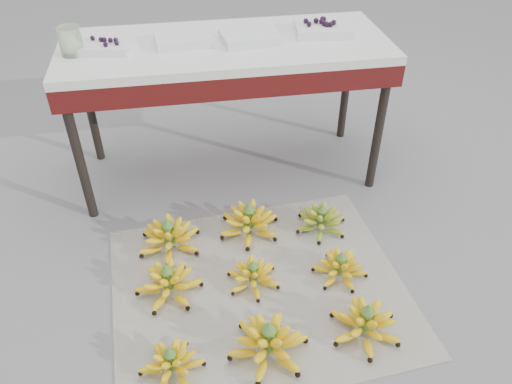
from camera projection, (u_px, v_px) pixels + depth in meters
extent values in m
plane|color=slate|center=(272.00, 280.00, 2.23)|extent=(60.00, 60.00, 0.00)
cube|color=white|center=(259.00, 289.00, 2.18)|extent=(1.32, 1.14, 0.01)
ellipsoid|color=yellow|center=(172.00, 366.00, 1.84)|extent=(0.28, 0.28, 0.07)
ellipsoid|color=yellow|center=(171.00, 361.00, 1.82)|extent=(0.20, 0.20, 0.05)
ellipsoid|color=yellow|center=(170.00, 356.00, 1.80)|extent=(0.13, 0.13, 0.04)
cylinder|color=#49732B|center=(171.00, 361.00, 1.82)|extent=(0.04, 0.04, 0.10)
cone|color=#49732B|center=(169.00, 351.00, 1.78)|extent=(0.05, 0.05, 0.04)
ellipsoid|color=yellow|center=(268.00, 345.00, 1.90)|extent=(0.38, 0.38, 0.09)
ellipsoid|color=yellow|center=(269.00, 339.00, 1.87)|extent=(0.27, 0.27, 0.07)
ellipsoid|color=yellow|center=(269.00, 333.00, 1.85)|extent=(0.18, 0.18, 0.06)
cylinder|color=#49732B|center=(269.00, 339.00, 1.87)|extent=(0.05, 0.05, 0.13)
cone|color=#49732B|center=(269.00, 326.00, 1.82)|extent=(0.06, 0.06, 0.05)
ellipsoid|color=yellow|center=(365.00, 326.00, 1.97)|extent=(0.33, 0.33, 0.08)
ellipsoid|color=yellow|center=(366.00, 320.00, 1.95)|extent=(0.23, 0.23, 0.06)
ellipsoid|color=yellow|center=(367.00, 315.00, 1.93)|extent=(0.15, 0.15, 0.05)
cylinder|color=#49732B|center=(366.00, 320.00, 1.95)|extent=(0.05, 0.05, 0.12)
cone|color=#49732B|center=(369.00, 308.00, 1.90)|extent=(0.05, 0.05, 0.04)
ellipsoid|color=yellow|center=(169.00, 286.00, 2.14)|extent=(0.32, 0.32, 0.08)
ellipsoid|color=yellow|center=(168.00, 280.00, 2.11)|extent=(0.23, 0.23, 0.06)
ellipsoid|color=yellow|center=(167.00, 274.00, 2.09)|extent=(0.15, 0.15, 0.05)
cylinder|color=#49732B|center=(168.00, 280.00, 2.11)|extent=(0.05, 0.05, 0.11)
cone|color=#49732B|center=(166.00, 268.00, 2.07)|extent=(0.05, 0.05, 0.04)
ellipsoid|color=yellow|center=(253.00, 278.00, 2.18)|extent=(0.30, 0.30, 0.07)
ellipsoid|color=yellow|center=(253.00, 273.00, 2.16)|extent=(0.21, 0.21, 0.05)
ellipsoid|color=yellow|center=(253.00, 268.00, 2.14)|extent=(0.14, 0.14, 0.04)
cylinder|color=#49732B|center=(253.00, 273.00, 2.16)|extent=(0.04, 0.04, 0.10)
cone|color=#49732B|center=(253.00, 263.00, 2.12)|extent=(0.05, 0.05, 0.03)
ellipsoid|color=yellow|center=(340.00, 270.00, 2.22)|extent=(0.29, 0.29, 0.07)
ellipsoid|color=yellow|center=(340.00, 265.00, 2.20)|extent=(0.20, 0.20, 0.05)
ellipsoid|color=yellow|center=(341.00, 260.00, 2.18)|extent=(0.13, 0.13, 0.04)
cylinder|color=#49732B|center=(340.00, 265.00, 2.20)|extent=(0.04, 0.04, 0.10)
cone|color=#49732B|center=(342.00, 255.00, 2.16)|extent=(0.05, 0.05, 0.04)
ellipsoid|color=yellow|center=(170.00, 240.00, 2.35)|extent=(0.33, 0.33, 0.09)
ellipsoid|color=yellow|center=(169.00, 234.00, 2.33)|extent=(0.23, 0.23, 0.07)
ellipsoid|color=yellow|center=(168.00, 228.00, 2.31)|extent=(0.15, 0.15, 0.06)
cylinder|color=#49732B|center=(169.00, 234.00, 2.33)|extent=(0.05, 0.05, 0.12)
cone|color=#49732B|center=(167.00, 222.00, 2.28)|extent=(0.06, 0.06, 0.04)
ellipsoid|color=yellow|center=(249.00, 225.00, 2.44)|extent=(0.30, 0.30, 0.09)
ellipsoid|color=yellow|center=(249.00, 219.00, 2.42)|extent=(0.21, 0.21, 0.07)
ellipsoid|color=yellow|center=(249.00, 213.00, 2.39)|extent=(0.14, 0.14, 0.06)
cylinder|color=#49732B|center=(249.00, 219.00, 2.42)|extent=(0.05, 0.05, 0.12)
cone|color=#49732B|center=(249.00, 206.00, 2.37)|extent=(0.06, 0.06, 0.04)
ellipsoid|color=olive|center=(321.00, 223.00, 2.46)|extent=(0.26, 0.26, 0.08)
ellipsoid|color=olive|center=(321.00, 218.00, 2.44)|extent=(0.18, 0.18, 0.06)
ellipsoid|color=olive|center=(322.00, 213.00, 2.42)|extent=(0.12, 0.12, 0.05)
cylinder|color=#49732B|center=(321.00, 218.00, 2.44)|extent=(0.04, 0.04, 0.10)
cone|color=#49732B|center=(322.00, 207.00, 2.40)|extent=(0.05, 0.05, 0.04)
cylinder|color=black|center=(79.00, 156.00, 2.35)|extent=(0.05, 0.05, 0.72)
cylinder|color=black|center=(379.00, 129.00, 2.55)|extent=(0.05, 0.05, 0.72)
cylinder|color=black|center=(89.00, 104.00, 2.77)|extent=(0.05, 0.05, 0.72)
cylinder|color=black|center=(346.00, 83.00, 2.97)|extent=(0.05, 0.05, 0.72)
cube|color=#4D110E|center=(226.00, 61.00, 2.47)|extent=(1.60, 0.64, 0.11)
cube|color=silver|center=(225.00, 46.00, 2.42)|extent=(1.60, 0.64, 0.04)
cube|color=silver|center=(105.00, 47.00, 2.31)|extent=(0.26, 0.20, 0.04)
sphere|color=black|center=(117.00, 43.00, 2.28)|extent=(0.02, 0.02, 0.02)
sphere|color=black|center=(101.00, 39.00, 2.31)|extent=(0.02, 0.02, 0.02)
sphere|color=black|center=(104.00, 40.00, 2.31)|extent=(0.02, 0.02, 0.02)
sphere|color=black|center=(92.00, 38.00, 2.32)|extent=(0.02, 0.02, 0.02)
sphere|color=black|center=(116.00, 40.00, 2.30)|extent=(0.02, 0.02, 0.02)
sphere|color=black|center=(110.00, 40.00, 2.30)|extent=(0.02, 0.02, 0.02)
sphere|color=black|center=(105.00, 44.00, 2.26)|extent=(0.02, 0.02, 0.02)
cube|color=silver|center=(182.00, 40.00, 2.38)|extent=(0.27, 0.21, 0.04)
cube|color=silver|center=(250.00, 38.00, 2.40)|extent=(0.29, 0.22, 0.04)
cube|color=silver|center=(323.00, 30.00, 2.48)|extent=(0.29, 0.22, 0.04)
sphere|color=black|center=(323.00, 19.00, 2.50)|extent=(0.03, 0.03, 0.03)
sphere|color=black|center=(316.00, 21.00, 2.48)|extent=(0.03, 0.03, 0.03)
sphere|color=black|center=(324.00, 19.00, 2.50)|extent=(0.03, 0.03, 0.03)
sphere|color=black|center=(334.00, 22.00, 2.46)|extent=(0.03, 0.03, 0.03)
sphere|color=black|center=(322.00, 21.00, 2.48)|extent=(0.03, 0.03, 0.03)
sphere|color=black|center=(331.00, 24.00, 2.44)|extent=(0.03, 0.03, 0.03)
sphere|color=black|center=(306.00, 21.00, 2.48)|extent=(0.03, 0.03, 0.03)
sphere|color=black|center=(327.00, 24.00, 2.44)|extent=(0.03, 0.03, 0.03)
sphere|color=black|center=(309.00, 24.00, 2.44)|extent=(0.03, 0.03, 0.03)
sphere|color=black|center=(324.00, 23.00, 2.45)|extent=(0.03, 0.03, 0.03)
cylinder|color=#D4ECBC|center=(71.00, 41.00, 2.25)|extent=(0.13, 0.13, 0.13)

